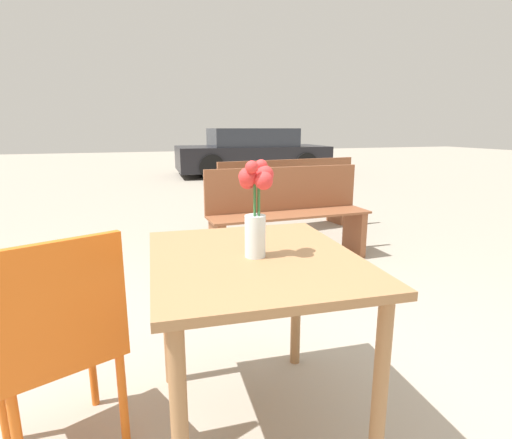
% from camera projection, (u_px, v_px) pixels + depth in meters
% --- Properties ---
extents(ground_plane, '(40.00, 40.00, 0.00)m').
position_uv_depth(ground_plane, '(255.00, 424.00, 1.65)').
color(ground_plane, '#A39989').
extents(table_front, '(0.81, 0.94, 0.73)m').
position_uv_depth(table_front, '(254.00, 283.00, 1.51)').
color(table_front, '#9E7047').
rests_on(table_front, ground_plane).
extents(flower_vase, '(0.13, 0.12, 0.36)m').
position_uv_depth(flower_vase, '(256.00, 209.00, 1.44)').
color(flower_vase, silver).
rests_on(flower_vase, table_front).
extents(cafe_chair, '(0.52, 0.52, 0.86)m').
position_uv_depth(cafe_chair, '(59.00, 338.00, 1.37)').
color(cafe_chair, orange).
rests_on(cafe_chair, ground_plane).
extents(bench_near, '(1.75, 0.56, 0.85)m').
position_uv_depth(bench_near, '(285.00, 192.00, 4.66)').
color(bench_near, brown).
rests_on(bench_near, ground_plane).
extents(bench_middle, '(1.49, 0.39, 0.85)m').
position_uv_depth(bench_middle, '(287.00, 211.00, 3.64)').
color(bench_middle, brown).
rests_on(bench_middle, ground_plane).
extents(parked_car, '(3.90, 2.01, 1.19)m').
position_uv_depth(parked_car, '(251.00, 153.00, 10.37)').
color(parked_car, black).
rests_on(parked_car, ground_plane).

